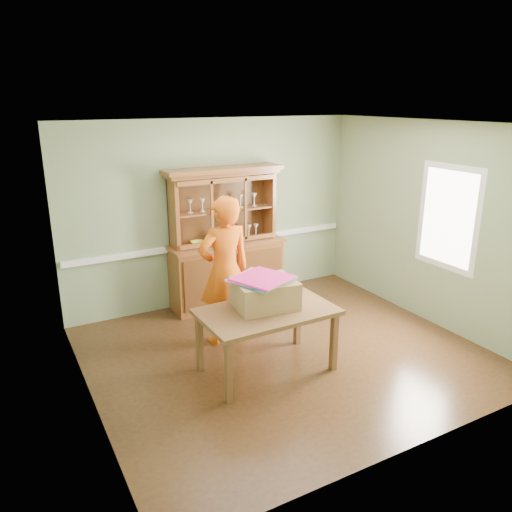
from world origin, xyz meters
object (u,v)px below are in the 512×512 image
china_hutch (226,257)px  dining_table (267,317)px  cardboard_box (265,293)px  person (225,271)px

china_hutch → dining_table: 2.04m
dining_table → cardboard_box: cardboard_box is taller
dining_table → cardboard_box: 0.26m
china_hutch → cardboard_box: 1.95m
china_hutch → dining_table: bearing=-102.5°
dining_table → person: (-0.10, 0.87, 0.28)m
china_hutch → person: china_hutch is taller
dining_table → cardboard_box: (0.02, 0.09, 0.24)m
china_hutch → dining_table: (-0.44, -1.99, -0.06)m
dining_table → cardboard_box: size_ratio=2.25×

